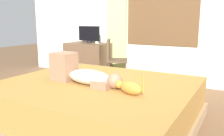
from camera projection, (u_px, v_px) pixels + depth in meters
ground_plane at (90, 125)px, 2.87m from camera, size 16.00×16.00×0.00m
back_wall_with_window at (159, 7)px, 4.62m from camera, size 6.40×0.14×2.90m
bed at (97, 103)px, 2.91m from camera, size 2.26×1.92×0.49m
person_lying at (82, 74)px, 2.82m from camera, size 0.94×0.30×0.34m
cat at (130, 87)px, 2.41m from camera, size 0.35×0.17×0.21m
desk at (88, 60)px, 5.15m from camera, size 0.90×0.56×0.74m
tv_monitor at (89, 34)px, 5.03m from camera, size 0.48×0.10×0.35m
cup at (97, 41)px, 5.02m from camera, size 0.07×0.07×0.08m
chair_by_desk at (114, 58)px, 4.60m from camera, size 0.51×0.51×0.86m
curtain_left at (117, 22)px, 4.99m from camera, size 0.44×0.06×2.33m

